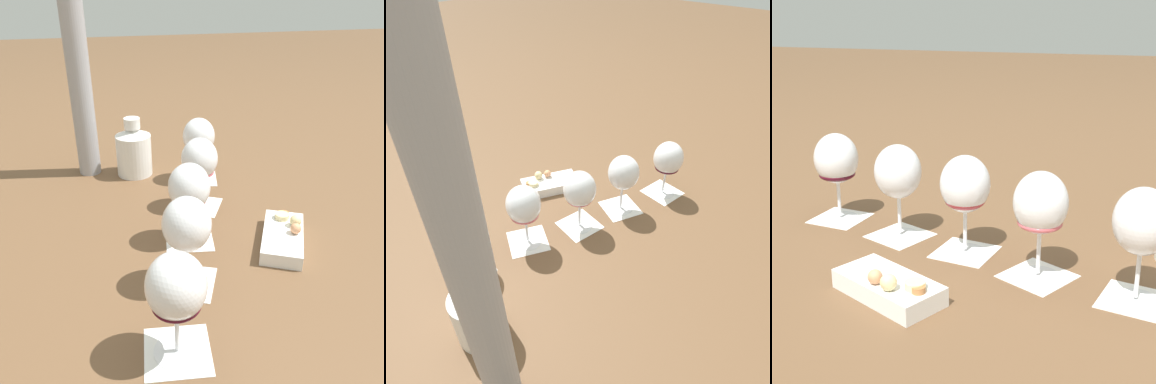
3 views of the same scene
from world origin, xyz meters
TOP-DOWN VIEW (x-y plane):
  - ground_plane at (0.00, 0.00)m, footprint 8.00×8.00m
  - tasting_card_0 at (-0.30, 0.10)m, footprint 0.13×0.13m
  - tasting_card_1 at (-0.14, 0.06)m, footprint 0.14×0.14m
  - tasting_card_2 at (0.00, -0.01)m, footprint 0.12×0.12m
  - tasting_card_3 at (0.14, -0.05)m, footprint 0.14×0.14m
  - tasting_card_4 at (0.30, -0.10)m, footprint 0.12×0.12m
  - wine_glass_0 at (-0.30, 0.10)m, footprint 0.09×0.09m
  - wine_glass_1 at (-0.14, 0.06)m, footprint 0.09×0.09m
  - wine_glass_2 at (0.00, -0.01)m, footprint 0.09×0.09m
  - wine_glass_3 at (0.14, -0.05)m, footprint 0.09×0.09m
  - wine_glass_4 at (0.30, -0.10)m, footprint 0.09×0.09m
  - ceramic_vase at (-0.38, -0.07)m, footprint 0.10×0.10m
  - snack_dish at (0.07, 0.19)m, footprint 0.20×0.16m
  - umbrella_pole at (-0.43, -0.20)m, footprint 0.06×0.06m

SIDE VIEW (x-z plane):
  - ground_plane at x=0.00m, z-range 0.00..0.00m
  - tasting_card_0 at x=-0.30m, z-range 0.00..0.00m
  - tasting_card_1 at x=-0.14m, z-range 0.00..0.00m
  - tasting_card_2 at x=0.00m, z-range 0.00..0.00m
  - tasting_card_3 at x=0.14m, z-range 0.00..0.00m
  - tasting_card_4 at x=0.30m, z-range 0.00..0.00m
  - snack_dish at x=0.07m, z-range -0.01..0.05m
  - ceramic_vase at x=-0.38m, z-range -0.01..0.16m
  - wine_glass_2 at x=0.00m, z-range 0.03..0.21m
  - wine_glass_3 at x=0.14m, z-range 0.03..0.21m
  - wine_glass_0 at x=-0.30m, z-range 0.03..0.21m
  - wine_glass_4 at x=0.30m, z-range 0.03..0.21m
  - wine_glass_1 at x=-0.14m, z-range 0.03..0.21m
  - umbrella_pole at x=-0.43m, z-range 0.00..0.94m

